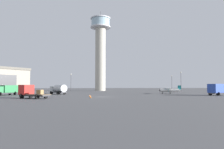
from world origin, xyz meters
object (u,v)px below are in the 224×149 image
at_px(control_tower, 100,47).
at_px(light_post_west, 172,82).
at_px(truck_box_green, 6,90).
at_px(traffic_cone_near_left, 91,97).
at_px(truck_box_blue, 218,89).
at_px(light_post_north, 181,80).
at_px(traffic_cone_near_right, 90,95).
at_px(truck_flatbed_red, 30,92).
at_px(airplane_white, 170,90).
at_px(truck_fuel_tanker_silver, 59,89).
at_px(light_post_east, 71,81).

distance_m(control_tower, light_post_west, 42.70).
bearing_deg(truck_box_green, traffic_cone_near_left, 92.10).
height_order(truck_box_blue, light_post_north, light_post_north).
xyz_separation_m(truck_box_blue, traffic_cone_near_right, (-34.56, -1.88, -1.44)).
relative_size(truck_box_green, truck_flatbed_red, 0.98).
relative_size(airplane_white, light_post_west, 1.11).
bearing_deg(truck_fuel_tanker_silver, truck_box_blue, -141.87).
bearing_deg(light_post_north, truck_fuel_tanker_silver, -154.05).
bearing_deg(truck_box_blue, light_post_north, 50.29).
bearing_deg(light_post_west, truck_box_blue, -101.65).
xyz_separation_m(light_post_west, light_post_east, (-52.59, 0.20, 0.20)).
bearing_deg(control_tower, truck_flatbed_red, -107.22).
distance_m(truck_flatbed_red, light_post_east, 57.89).
bearing_deg(light_post_west, truck_box_green, -148.39).
relative_size(control_tower, truck_flatbed_red, 6.34).
xyz_separation_m(truck_fuel_tanker_silver, light_post_east, (1.51, 37.54, 3.43)).
bearing_deg(truck_box_blue, light_post_east, 103.60).
bearing_deg(truck_flatbed_red, truck_box_green, -22.51).
bearing_deg(light_post_north, light_post_east, 167.52).
xyz_separation_m(truck_flatbed_red, light_post_west, (57.51, 57.36, 3.52)).
xyz_separation_m(truck_box_blue, light_post_west, (10.55, 51.16, 3.11)).
distance_m(airplane_white, truck_box_blue, 15.09).
bearing_deg(control_tower, truck_box_green, -121.67).
bearing_deg(truck_flatbed_red, truck_box_blue, -138.05).
bearing_deg(traffic_cone_near_right, truck_flatbed_red, -160.80).
bearing_deg(truck_box_blue, light_post_west, 52.65).
distance_m(truck_fuel_tanker_silver, light_post_north, 59.62).
relative_size(light_post_east, traffic_cone_near_left, 13.72).
bearing_deg(airplane_white, truck_flatbed_red, 49.40).
relative_size(control_tower, traffic_cone_near_right, 70.06).
relative_size(light_post_west, traffic_cone_near_left, 13.09).
bearing_deg(traffic_cone_near_right, light_post_north, 43.17).
xyz_separation_m(truck_box_green, light_post_east, (15.13, 41.87, 3.50)).
distance_m(truck_box_blue, truck_fuel_tanker_silver, 45.70).
xyz_separation_m(truck_fuel_tanker_silver, light_post_north, (53.49, 26.04, 3.87)).
distance_m(light_post_west, light_post_north, 11.34).
bearing_deg(light_post_north, truck_box_blue, -104.00).
xyz_separation_m(airplane_white, truck_flatbed_red, (-39.05, -19.04, 0.07)).
xyz_separation_m(light_post_east, traffic_cone_near_left, (7.51, -57.93, -4.76)).
height_order(control_tower, truck_flatbed_red, control_tower).
distance_m(traffic_cone_near_left, traffic_cone_near_right, 4.69).
xyz_separation_m(truck_box_blue, truck_flatbed_red, (-46.96, -6.20, -0.40)).
height_order(airplane_white, traffic_cone_near_right, airplane_white).
relative_size(control_tower, truck_box_blue, 6.53).
height_order(truck_box_green, traffic_cone_near_left, truck_box_green).
bearing_deg(truck_box_blue, truck_box_green, 144.87).
bearing_deg(truck_fuel_tanker_silver, control_tower, -54.69).
height_order(truck_fuel_tanker_silver, light_post_north, light_post_north).
xyz_separation_m(control_tower, light_post_north, (36.81, -18.75, -18.52)).
distance_m(light_post_east, traffic_cone_near_right, 53.98).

